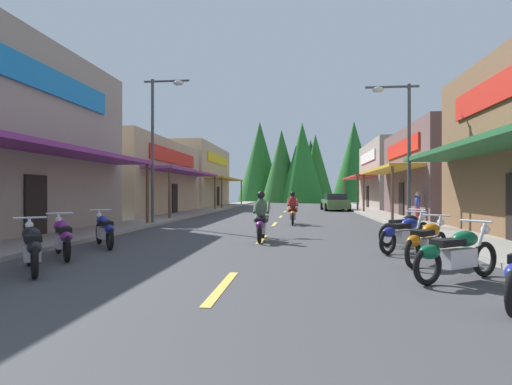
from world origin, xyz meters
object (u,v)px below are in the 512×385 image
(motorcycle_parked_left_4, at_px, (104,230))
(motorcycle_parked_right_3, at_px, (427,241))
(motorcycle_parked_left_2, at_px, (32,247))
(parked_car_curbside, at_px, (335,202))
(motorcycle_parked_left_3, at_px, (63,237))
(rider_cruising_lead, at_px, (261,220))
(streetlamp_right, at_px, (400,134))
(motorcycle_parked_right_5, at_px, (405,228))
(motorcycle_parked_right_2, at_px, (456,253))
(motorcycle_parked_right_4, at_px, (405,233))
(rider_cruising_trailing, at_px, (293,211))
(streetlamp_left, at_px, (159,131))
(pedestrian_browsing, at_px, (418,205))

(motorcycle_parked_left_4, bearing_deg, motorcycle_parked_right_3, -140.05)
(motorcycle_parked_left_2, distance_m, parked_car_curbside, 28.51)
(motorcycle_parked_left_2, distance_m, motorcycle_parked_left_3, 1.75)
(motorcycle_parked_left_2, xyz_separation_m, rider_cruising_lead, (3.88, 5.55, 0.17))
(rider_cruising_lead, bearing_deg, motorcycle_parked_left_2, 143.70)
(streetlamp_right, xyz_separation_m, motorcycle_parked_right_5, (-1.05, -5.08, -3.42))
(motorcycle_parked_right_2, bearing_deg, motorcycle_parked_right_4, 56.50)
(motorcycle_parked_left_3, bearing_deg, motorcycle_parked_right_3, -127.71)
(rider_cruising_lead, xyz_separation_m, rider_cruising_trailing, (0.85, 6.69, 0.00))
(motorcycle_parked_right_3, distance_m, motorcycle_parked_left_3, 8.22)
(motorcycle_parked_right_3, xyz_separation_m, motorcycle_parked_left_4, (-8.15, 1.84, 0.00))
(rider_cruising_lead, bearing_deg, rider_cruising_trailing, -8.61)
(streetlamp_left, bearing_deg, motorcycle_parked_left_4, -81.55)
(streetlamp_left, relative_size, rider_cruising_trailing, 3.18)
(motorcycle_parked_right_3, bearing_deg, motorcycle_parked_right_4, 39.06)
(motorcycle_parked_left_4, xyz_separation_m, parked_car_curbside, (8.27, 23.77, 0.20))
(motorcycle_parked_right_5, height_order, motorcycle_parked_left_2, same)
(streetlamp_right, xyz_separation_m, parked_car_curbside, (-1.26, 17.31, -3.23))
(motorcycle_parked_left_3, bearing_deg, parked_car_curbside, -56.29)
(motorcycle_parked_left_4, bearing_deg, streetlamp_right, -93.23)
(motorcycle_parked_right_3, height_order, rider_cruising_lead, rider_cruising_lead)
(motorcycle_parked_right_5, height_order, parked_car_curbside, parked_car_curbside)
(motorcycle_parked_left_4, bearing_deg, rider_cruising_trailing, -67.86)
(motorcycle_parked_left_2, xyz_separation_m, pedestrian_browsing, (10.94, 14.08, 0.40))
(rider_cruising_trailing, bearing_deg, motorcycle_parked_left_2, 158.15)
(streetlamp_right, relative_size, motorcycle_parked_left_2, 3.42)
(streetlamp_left, distance_m, motorcycle_parked_right_2, 15.05)
(motorcycle_parked_right_5, relative_size, motorcycle_parked_left_3, 1.03)
(motorcycle_parked_right_2, xyz_separation_m, pedestrian_browsing, (3.15, 14.01, 0.40))
(streetlamp_right, relative_size, motorcycle_parked_left_3, 3.42)
(motorcycle_parked_left_4, height_order, parked_car_curbside, parked_car_curbside)
(motorcycle_parked_left_3, height_order, motorcycle_parked_left_4, same)
(streetlamp_right, distance_m, motorcycle_parked_right_2, 10.65)
(rider_cruising_trailing, distance_m, parked_car_curbside, 15.49)
(motorcycle_parked_right_5, bearing_deg, streetlamp_right, 42.27)
(motorcycle_parked_right_4, xyz_separation_m, pedestrian_browsing, (3.18, 10.57, 0.40))
(streetlamp_right, xyz_separation_m, rider_cruising_trailing, (-4.45, 2.16, -3.26))
(motorcycle_parked_right_5, bearing_deg, pedestrian_browsing, 36.77)
(motorcycle_parked_left_4, bearing_deg, parked_car_curbside, -56.53)
(motorcycle_parked_left_2, bearing_deg, motorcycle_parked_left_4, -32.63)
(motorcycle_parked_left_2, relative_size, pedestrian_browsing, 1.13)
(streetlamp_right, bearing_deg, pedestrian_browsing, 66.26)
(streetlamp_right, relative_size, motorcycle_parked_right_4, 3.71)
(motorcycle_parked_right_2, bearing_deg, parked_car_curbside, 55.61)
(motorcycle_parked_left_3, relative_size, pedestrian_browsing, 1.13)
(parked_car_curbside, bearing_deg, motorcycle_parked_right_5, 176.73)
(motorcycle_parked_left_2, distance_m, rider_cruising_lead, 6.77)
(rider_cruising_lead, distance_m, rider_cruising_trailing, 6.74)
(motorcycle_parked_right_4, distance_m, parked_car_curbside, 23.87)
(streetlamp_right, relative_size, rider_cruising_lead, 2.78)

